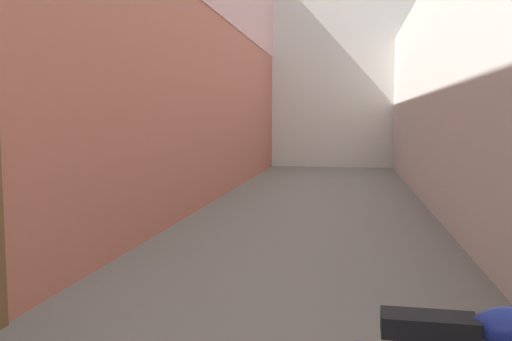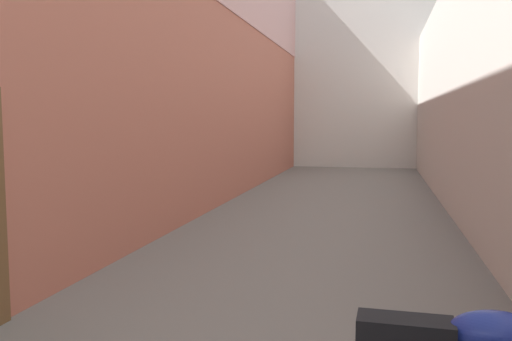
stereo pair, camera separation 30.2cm
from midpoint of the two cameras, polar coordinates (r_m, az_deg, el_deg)
ground_plane at (r=8.23m, az=3.54°, el=-7.96°), size 39.56×39.56×0.00m
building_left at (r=10.71m, az=-9.69°, el=16.51°), size 0.45×23.56×7.88m
building_right at (r=10.12m, az=19.98°, el=8.62°), size 0.45×23.56×5.05m
building_far_end at (r=22.80m, az=7.78°, el=9.11°), size 7.82×2.00×6.79m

